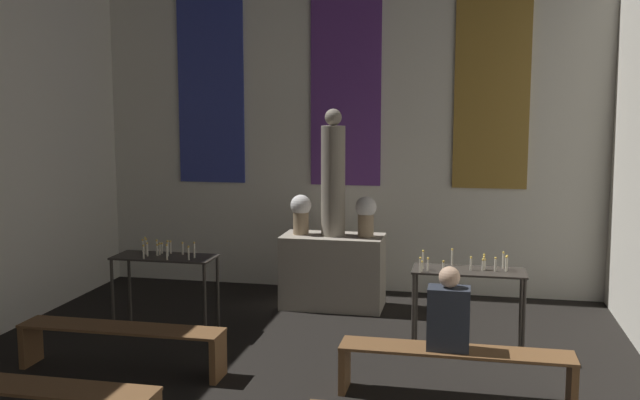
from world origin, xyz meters
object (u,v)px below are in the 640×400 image
statue (333,177)px  candle_rack_left (165,266)px  pew_back_right (455,362)px  person_seated (449,314)px  flower_vase_right (366,214)px  pew_back_left (121,338)px  candle_rack_right (468,281)px  flower_vase_left (301,212)px  pew_third_left (30,400)px  altar (333,271)px

statue → candle_rack_left: (-1.67, -1.33, -0.92)m
pew_back_right → person_seated: person_seated is taller
pew_back_right → person_seated: 0.44m
flower_vase_right → pew_back_right: flower_vase_right is taller
pew_back_left → pew_back_right: size_ratio=1.00×
flower_vase_right → candle_rack_left: 2.51m
flower_vase_right → candle_rack_right: bearing=-46.6°
flower_vase_left → pew_back_right: bearing=-52.6°
pew_third_left → candle_rack_right: bearing=40.1°
flower_vase_left → person_seated: size_ratio=0.69×
candle_rack_right → pew_back_right: (-0.10, -1.26, -0.41)m
candle_rack_left → pew_third_left: (0.10, -2.72, -0.41)m
candle_rack_left → person_seated: (3.17, -1.26, 0.02)m
statue → candle_rack_right: (1.67, -1.33, -0.92)m
person_seated → pew_third_left: bearing=-154.6°
altar → candle_rack_right: candle_rack_right is taller
pew_back_left → person_seated: size_ratio=2.75×
pew_third_left → person_seated: person_seated is taller
altar → flower_vase_left: size_ratio=2.53×
flower_vase_left → pew_back_left: bearing=-114.0°
flower_vase_left → person_seated: (1.91, -2.59, -0.44)m
statue → pew_back_right: bearing=-58.8°
flower_vase_left → candle_rack_right: 2.51m
altar → statue: size_ratio=0.81×
pew_back_left → pew_back_right: same height
candle_rack_left → pew_third_left: size_ratio=0.57×
pew_back_right → pew_back_left: bearing=180.0°
candle_rack_right → pew_back_left: (-3.23, -1.26, -0.41)m
altar → statue: bearing=0.0°
pew_back_left → candle_rack_left: bearing=94.7°
flower_vase_left → pew_third_left: (-1.15, -4.04, -0.88)m
person_seated → candle_rack_left: bearing=158.3°
altar → flower_vase_left: (-0.41, 0.00, 0.74)m
flower_vase_right → pew_third_left: size_ratio=0.25×
pew_back_right → statue: bearing=121.2°
altar → pew_third_left: (-1.57, -4.04, -0.13)m
pew_third_left → pew_back_left: same height
altar → pew_back_left: bearing=-121.2°
candle_rack_right → person_seated: 1.27m
flower_vase_right → candle_rack_left: size_ratio=0.44×
candle_rack_left → pew_back_left: 1.33m
pew_back_left → flower_vase_left: bearing=66.0°
flower_vase_right → pew_back_left: size_ratio=0.25×
candle_rack_left → pew_back_right: size_ratio=0.57×
candle_rack_right → pew_back_right: bearing=-94.6°
altar → pew_back_right: altar is taller
pew_third_left → pew_back_left: (0.00, 1.46, 0.00)m
altar → candle_rack_left: bearing=-141.5°
pew_third_left → pew_back_right: size_ratio=1.00×
statue → candle_rack_left: bearing=-141.5°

